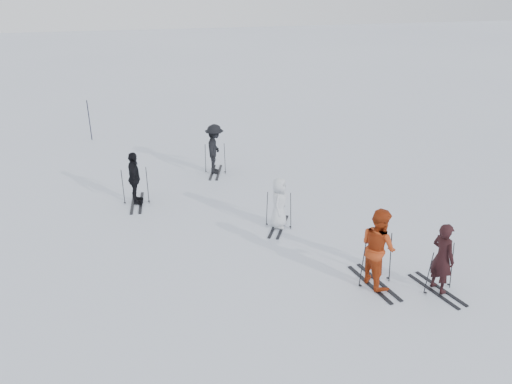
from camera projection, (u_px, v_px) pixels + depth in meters
The scene contains 12 objects.
ground at pixel (265, 238), 13.99m from camera, with size 120.00×120.00×0.00m, color silver.
skier_near_dark at pixel (442, 259), 11.35m from camera, with size 0.62×0.41×1.71m, color black.
skier_red at pixel (378, 248), 11.56m from camera, with size 0.95×0.74×1.94m, color #A13512.
skier_grey at pixel (279, 204), 14.33m from camera, with size 0.73×0.48×1.50m, color silver.
skier_uphill_left at pixel (135, 179), 15.79m from camera, with size 1.00×0.41×1.70m, color black.
skier_uphill_far at pixel (215, 150), 18.27m from camera, with size 1.18×0.68×1.82m, color black.
skis_near_dark at pixel (441, 269), 11.45m from camera, with size 0.86×1.63×1.19m, color black, non-canonical shape.
skis_red at pixel (377, 260), 11.69m from camera, with size 0.94×1.77×1.29m, color black, non-canonical shape.
skis_grey at pixel (279, 209), 14.40m from camera, with size 0.83×1.57×1.14m, color black, non-canonical shape.
skis_uphill_left at pixel (135, 186), 15.88m from camera, with size 0.91×1.71×1.25m, color black, non-canonical shape.
skis_uphill_far at pixel (215, 158), 18.40m from camera, with size 0.85×1.61×1.17m, color black, non-canonical shape.
piste_marker at pixel (89, 120), 21.97m from camera, with size 0.04×0.04×1.79m, color black.
Camera 1 is at (-3.31, -11.84, 6.79)m, focal length 35.00 mm.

